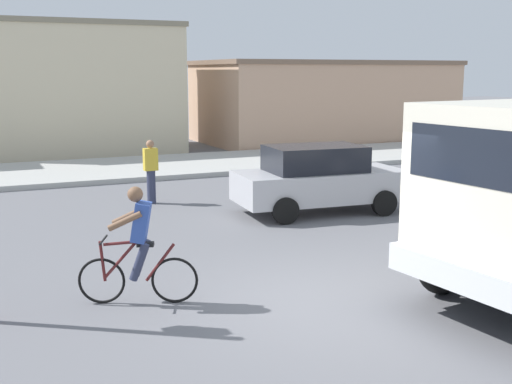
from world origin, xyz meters
The scene contains 8 objects.
ground_plane centered at (0.00, 0.00, 0.00)m, with size 120.00×120.00×0.00m, color slate.
sidewalk_far centered at (0.00, 13.77, 0.08)m, with size 80.00×5.00×0.16m, color #ADADA8.
cyclist centered at (-2.35, 1.03, 0.86)m, with size 1.61×0.77×1.72m.
car_red_near centered at (3.07, 5.36, 0.82)m, with size 4.12×2.11×1.60m.
car_white_mid centered at (8.49, 5.65, 0.82)m, with size 4.17×2.23×1.60m.
pedestrian_near_kerb centered at (-0.27, 8.03, 0.85)m, with size 0.34×0.22×1.62m.
building_mid_block centered at (-0.48, 19.99, 2.63)m, with size 8.80×5.31×5.26m.
building_corner_right centered at (11.37, 19.57, 1.90)m, with size 11.70×6.52×3.80m.
Camera 1 is at (-4.50, -7.86, 3.31)m, focal length 45.64 mm.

